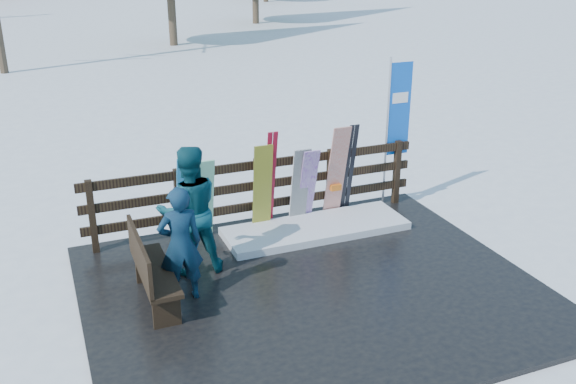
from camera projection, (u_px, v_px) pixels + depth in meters
name	position (u px, v px, depth m)	size (l,w,h in m)	color
ground	(312.00, 292.00, 8.74)	(700.00, 700.00, 0.00)	white
deck	(312.00, 290.00, 8.73)	(6.00, 5.00, 0.08)	black
fence	(258.00, 188.00, 10.36)	(5.60, 0.10, 1.15)	black
snow_patch	(316.00, 228.00, 10.34)	(2.97, 1.00, 0.12)	white
bench	(149.00, 268.00, 8.15)	(0.41, 1.50, 0.97)	black
snowboard_0	(186.00, 200.00, 9.72)	(0.26, 0.03, 1.49)	#33AAED
snowboard_1	(204.00, 200.00, 9.84)	(0.29, 0.03, 1.40)	white
snowboard_2	(262.00, 188.00, 10.15)	(0.31, 0.03, 1.48)	#FFF435
snowboard_3	(308.00, 186.00, 10.45)	(0.28, 0.03, 1.34)	silver
snowboard_4	(300.00, 187.00, 10.40)	(0.29, 0.03, 1.34)	black
snowboard_5	(336.00, 172.00, 10.57)	(0.31, 0.03, 1.67)	silver
ski_pair_a	(270.00, 179.00, 10.23)	(0.17, 0.33, 1.66)	maroon
ski_pair_b	(349.00, 169.00, 10.72)	(0.17, 0.31, 1.62)	black
rental_flag	(396.00, 115.00, 10.94)	(0.45, 0.04, 2.60)	silver
person_front	(180.00, 244.00, 8.17)	(0.57, 0.38, 1.57)	#0E354B
person_back	(189.00, 211.00, 8.81)	(0.90, 0.70, 1.86)	#0F4553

